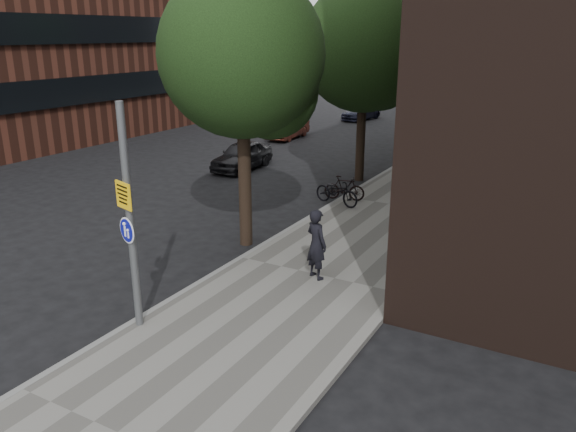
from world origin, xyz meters
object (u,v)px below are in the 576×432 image
Objects in this scene: pedestrian at (316,244)px; parked_car_near at (242,155)px; parked_bike_facade_near at (437,218)px; signpost at (130,218)px.

pedestrian reaches higher than parked_car_near.
pedestrian is 5.09m from parked_bike_facade_near.
pedestrian is 0.48× the size of parked_car_near.
parked_car_near is (-8.27, 9.14, -0.37)m from pedestrian.
parked_car_near is (-6.14, 12.99, -1.79)m from signpost.
parked_bike_facade_near is (1.67, 4.79, -0.44)m from pedestrian.
signpost is at bearing -67.75° from parked_car_near.
parked_car_near reaches higher than parked_bike_facade_near.
signpost is at bearing 85.86° from pedestrian.
signpost is 1.24× the size of parked_car_near.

